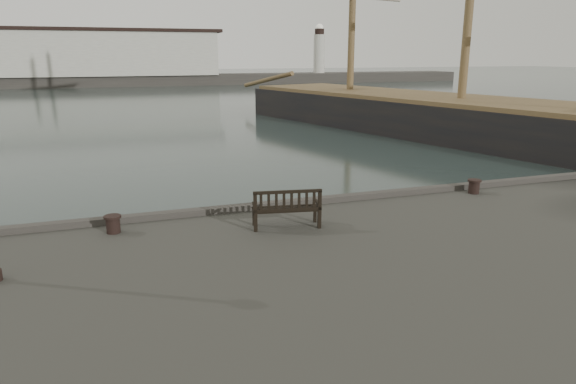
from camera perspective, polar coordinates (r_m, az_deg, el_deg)
name	(u,v)px	position (r m, az deg, el deg)	size (l,w,h in m)	color
ground	(307,250)	(16.39, 2.09, -6.43)	(400.00, 400.00, 0.00)	black
breakwater	(112,63)	(106.24, -18.93, 13.39)	(140.00, 9.50, 12.20)	#383530
bench	(286,215)	(13.58, -0.18, -2.59)	(1.87, 0.91, 1.03)	black
bollard_left	(113,224)	(13.92, -18.87, -3.40)	(0.44, 0.44, 0.46)	black
bollard_right	(474,186)	(17.97, 19.97, 0.58)	(0.44, 0.44, 0.46)	black
tall_ship_main	(459,126)	(40.36, 18.45, 6.93)	(20.52, 43.88, 32.40)	black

